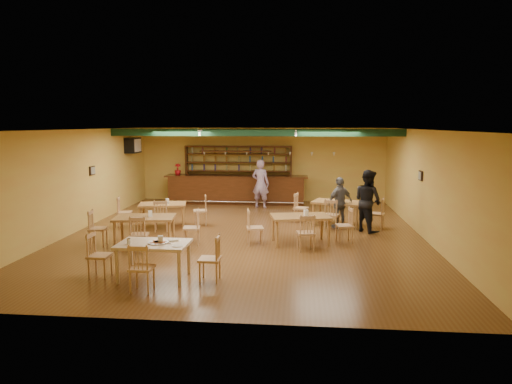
# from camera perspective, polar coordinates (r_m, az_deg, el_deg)

# --- Properties ---
(floor) EXTENTS (12.00, 12.00, 0.00)m
(floor) POSITION_cam_1_polar(r_m,az_deg,el_deg) (13.40, -1.34, -5.23)
(floor) COLOR brown
(floor) RESTS_ON ground
(ceiling_beam) EXTENTS (10.00, 0.30, 0.25)m
(ceiling_beam) POSITION_cam_1_polar(r_m,az_deg,el_deg) (15.81, -0.17, 7.36)
(ceiling_beam) COLOR #10311B
(ceiling_beam) RESTS_ON ceiling
(track_rail_left) EXTENTS (0.05, 2.50, 0.05)m
(track_rail_left) POSITION_cam_1_polar(r_m,az_deg,el_deg) (16.67, -6.19, 7.60)
(track_rail_left) COLOR white
(track_rail_left) RESTS_ON ceiling
(track_rail_right) EXTENTS (0.05, 2.50, 0.05)m
(track_rail_right) POSITION_cam_1_polar(r_m,az_deg,el_deg) (16.34, 4.97, 7.60)
(track_rail_right) COLOR white
(track_rail_right) RESTS_ON ceiling
(ac_unit) EXTENTS (0.34, 0.70, 0.48)m
(ac_unit) POSITION_cam_1_polar(r_m,az_deg,el_deg) (18.29, -14.94, 5.58)
(ac_unit) COLOR white
(ac_unit) RESTS_ON wall_left
(picture_left) EXTENTS (0.04, 0.34, 0.28)m
(picture_left) POSITION_cam_1_polar(r_m,az_deg,el_deg) (15.45, -19.55, 2.50)
(picture_left) COLOR black
(picture_left) RESTS_ON wall_left
(picture_right) EXTENTS (0.04, 0.34, 0.28)m
(picture_right) POSITION_cam_1_polar(r_m,az_deg,el_deg) (13.94, 19.64, 1.91)
(picture_right) COLOR black
(picture_right) RESTS_ON wall_right
(bar_counter) EXTENTS (5.65, 0.85, 1.13)m
(bar_counter) POSITION_cam_1_polar(r_m,az_deg,el_deg) (18.44, -2.43, 0.30)
(bar_counter) COLOR #381B0B
(bar_counter) RESTS_ON ground
(back_bar_hutch) EXTENTS (4.37, 0.40, 2.28)m
(back_bar_hutch) POSITION_cam_1_polar(r_m,az_deg,el_deg) (18.99, -2.18, 2.29)
(back_bar_hutch) COLOR #381B0B
(back_bar_hutch) RESTS_ON ground
(poinsettia) EXTENTS (0.33, 0.33, 0.45)m
(poinsettia) POSITION_cam_1_polar(r_m,az_deg,el_deg) (18.82, -9.63, 2.78)
(poinsettia) COLOR #B41014
(poinsettia) RESTS_ON bar_counter
(dining_table_a) EXTENTS (1.57, 1.14, 0.71)m
(dining_table_a) POSITION_cam_1_polar(r_m,az_deg,el_deg) (14.69, -11.41, -2.77)
(dining_table_a) COLOR #9D6837
(dining_table_a) RESTS_ON ground
(dining_table_b) EXTENTS (1.72, 1.33, 0.76)m
(dining_table_b) POSITION_cam_1_polar(r_m,az_deg,el_deg) (14.75, 10.03, -2.59)
(dining_table_b) COLOR #9D6837
(dining_table_b) RESTS_ON ground
(dining_table_c) EXTENTS (1.64, 1.12, 0.77)m
(dining_table_c) POSITION_cam_1_polar(r_m,az_deg,el_deg) (12.47, -13.53, -4.68)
(dining_table_c) COLOR #9D6837
(dining_table_c) RESTS_ON ground
(dining_table_d) EXTENTS (1.66, 1.19, 0.76)m
(dining_table_d) POSITION_cam_1_polar(r_m,az_deg,el_deg) (12.36, 5.47, -4.63)
(dining_table_d) COLOR #9D6837
(dining_table_d) RESTS_ON ground
(near_table) EXTENTS (1.43, 0.93, 0.76)m
(near_table) POSITION_cam_1_polar(r_m,az_deg,el_deg) (9.78, -12.46, -8.29)
(near_table) COLOR beige
(near_table) RESTS_ON ground
(pizza_tray) EXTENTS (0.46, 0.46, 0.01)m
(pizza_tray) POSITION_cam_1_polar(r_m,az_deg,el_deg) (9.64, -11.96, -6.12)
(pizza_tray) COLOR silver
(pizza_tray) RESTS_ON near_table
(parmesan_shaker) EXTENTS (0.07, 0.07, 0.11)m
(parmesan_shaker) POSITION_cam_1_polar(r_m,az_deg,el_deg) (9.67, -15.41, -5.91)
(parmesan_shaker) COLOR #EAE5C6
(parmesan_shaker) RESTS_ON near_table
(napkin_stack) EXTENTS (0.24, 0.22, 0.03)m
(napkin_stack) POSITION_cam_1_polar(r_m,az_deg,el_deg) (9.76, -10.18, -5.85)
(napkin_stack) COLOR white
(napkin_stack) RESTS_ON near_table
(pizza_server) EXTENTS (0.29, 0.29, 0.00)m
(pizza_server) POSITION_cam_1_polar(r_m,az_deg,el_deg) (9.65, -11.00, -6.03)
(pizza_server) COLOR silver
(pizza_server) RESTS_ON pizza_tray
(side_plate) EXTENTS (0.22, 0.22, 0.01)m
(side_plate) POSITION_cam_1_polar(r_m,az_deg,el_deg) (9.33, -9.64, -6.56)
(side_plate) COLOR white
(side_plate) RESTS_ON near_table
(patron_bar) EXTENTS (0.76, 0.60, 1.84)m
(patron_bar) POSITION_cam_1_polar(r_m,az_deg,el_deg) (17.46, 0.56, 1.03)
(patron_bar) COLOR #774495
(patron_bar) RESTS_ON ground
(patron_right_a) EXTENTS (1.09, 1.13, 1.84)m
(patron_right_a) POSITION_cam_1_polar(r_m,az_deg,el_deg) (13.97, 13.61, -1.06)
(patron_right_a) COLOR black
(patron_right_a) RESTS_ON ground
(patron_right_b) EXTENTS (0.97, 0.84, 1.56)m
(patron_right_b) POSITION_cam_1_polar(r_m,az_deg,el_deg) (14.29, 10.31, -1.30)
(patron_right_b) COLOR slate
(patron_right_b) RESTS_ON ground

